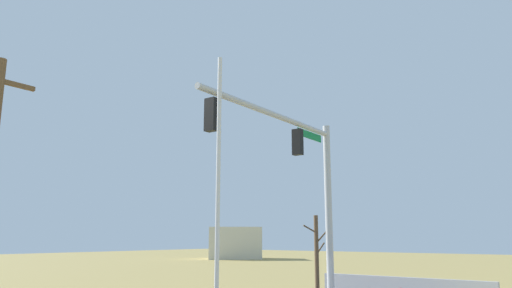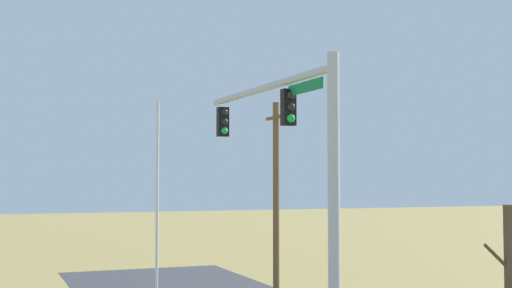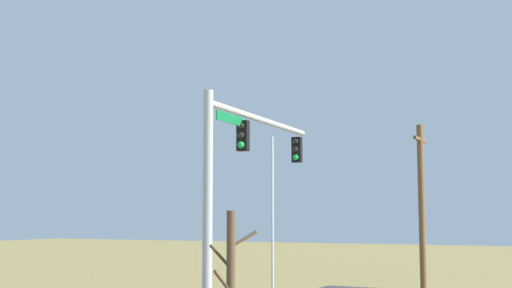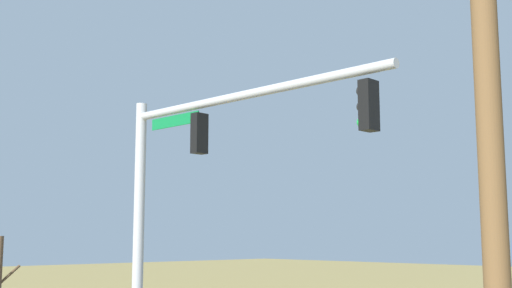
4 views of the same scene
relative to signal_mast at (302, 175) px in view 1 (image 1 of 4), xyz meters
The scene contains 4 objects.
signal_mast is the anchor object (origin of this frame).
flagpole 7.23m from the signal_mast, 163.88° to the right, with size 0.10×0.10×7.18m, color silver.
bare_tree 6.41m from the signal_mast, 25.64° to the left, with size 1.27×1.02×4.01m.
distant_building 51.89m from the signal_mast, 42.67° to the left, with size 6.03×7.30×4.41m, color beige.
Camera 1 is at (-13.92, -9.11, 2.99)m, focal length 33.12 mm.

